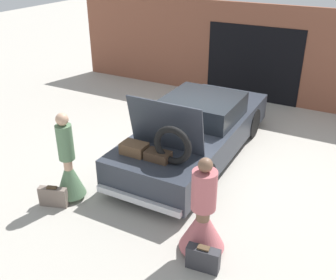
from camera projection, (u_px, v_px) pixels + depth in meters
ground_plane at (196, 154)px, 8.92m from camera, size 40.00×40.00×0.00m
garage_wall_back at (254, 54)px, 11.45m from camera, size 12.00×0.14×2.80m
car at (197, 131)px, 8.65m from camera, size 1.83×4.92×1.80m
person_left at (69, 169)px, 7.15m from camera, size 0.55×0.55×1.72m
person_right at (203, 220)px, 5.91m from camera, size 0.71×0.71×1.64m
suitcase_beside_left_person at (53, 197)px, 7.12m from camera, size 0.53×0.29×0.40m
suitcase_beside_right_person at (203, 258)px, 5.73m from camera, size 0.51×0.22×0.41m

